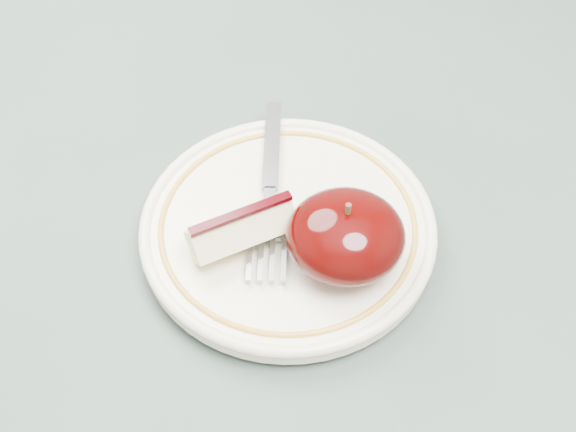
{
  "coord_description": "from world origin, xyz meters",
  "views": [
    {
      "loc": [
        0.04,
        -0.34,
        1.22
      ],
      "look_at": [
        0.03,
        0.01,
        0.78
      ],
      "focal_mm": 50.0,
      "sensor_mm": 36.0,
      "label": 1
    }
  ],
  "objects_px": {
    "plate": "(288,228)",
    "apple_half": "(346,236)",
    "table": "(252,316)",
    "fork": "(270,190)"
  },
  "relations": [
    {
      "from": "table",
      "to": "plate",
      "type": "relative_size",
      "value": 4.21
    },
    {
      "from": "plate",
      "to": "fork",
      "type": "height_order",
      "value": "fork"
    },
    {
      "from": "plate",
      "to": "apple_half",
      "type": "xyz_separation_m",
      "value": [
        0.04,
        -0.03,
        0.03
      ]
    },
    {
      "from": "table",
      "to": "plate",
      "type": "distance_m",
      "value": 0.11
    },
    {
      "from": "plate",
      "to": "fork",
      "type": "distance_m",
      "value": 0.03
    },
    {
      "from": "plate",
      "to": "apple_half",
      "type": "height_order",
      "value": "apple_half"
    },
    {
      "from": "table",
      "to": "plate",
      "type": "xyz_separation_m",
      "value": [
        0.03,
        0.01,
        0.1
      ]
    },
    {
      "from": "apple_half",
      "to": "plate",
      "type": "bearing_deg",
      "value": 144.62
    },
    {
      "from": "table",
      "to": "plate",
      "type": "height_order",
      "value": "plate"
    },
    {
      "from": "table",
      "to": "apple_half",
      "type": "relative_size",
      "value": 11.14
    }
  ]
}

